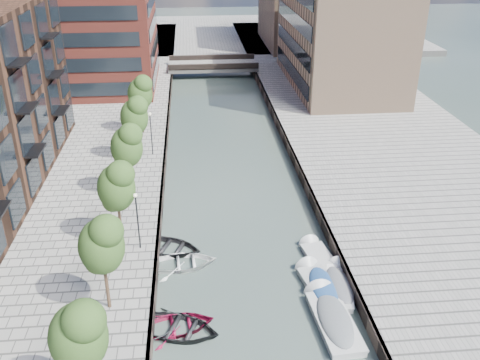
{
  "coord_description": "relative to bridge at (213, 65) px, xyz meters",
  "views": [
    {
      "loc": [
        -3.33,
        -6.87,
        20.96
      ],
      "look_at": [
        0.0,
        28.65,
        3.5
      ],
      "focal_mm": 40.0,
      "sensor_mm": 36.0,
      "label": 1
    }
  ],
  "objects": [
    {
      "name": "sloop_2",
      "position": [
        -4.66,
        -55.07,
        -1.39
      ],
      "size": [
        4.7,
        3.7,
        0.88
      ],
      "primitive_type": "imported",
      "rotation": [
        0.0,
        0.0,
        1.74
      ],
      "color": "maroon",
      "rests_on": "ground"
    },
    {
      "name": "sloop_1",
      "position": [
        -4.67,
        -55.37,
        -1.39
      ],
      "size": [
        5.85,
        5.04,
        1.02
      ],
      "primitive_type": "imported",
      "rotation": [
        0.0,
        0.0,
        1.21
      ],
      "color": "black",
      "rests_on": "ground"
    },
    {
      "name": "tree_1",
      "position": [
        -8.5,
        -61.0,
        3.92
      ],
      "size": [
        2.5,
        2.5,
        5.95
      ],
      "color": "#382619",
      "rests_on": "quay_left"
    },
    {
      "name": "tan_block_near",
      "position": [
        16.0,
        -10.0,
        6.61
      ],
      "size": [
        12.0,
        25.0,
        14.0
      ],
      "primitive_type": "cube",
      "color": "tan",
      "rests_on": "quay_right"
    },
    {
      "name": "far_closure",
      "position": [
        0.0,
        28.0,
        -0.89
      ],
      "size": [
        80.0,
        40.0,
        1.0
      ],
      "primitive_type": "cube",
      "color": "gray",
      "rests_on": "ground"
    },
    {
      "name": "car",
      "position": [
        11.77,
        -6.19,
        0.19
      ],
      "size": [
        1.6,
        3.51,
        1.17
      ],
      "primitive_type": "imported",
      "rotation": [
        0.0,
        0.0,
        0.06
      ],
      "color": "#B5B8BA",
      "rests_on": "quay_right"
    },
    {
      "name": "lamp_1",
      "position": [
        -7.2,
        -48.0,
        2.12
      ],
      "size": [
        0.24,
        0.24,
        4.12
      ],
      "color": "black",
      "rests_on": "quay_left"
    },
    {
      "name": "tree_6",
      "position": [
        -8.5,
        -26.0,
        3.92
      ],
      "size": [
        2.5,
        2.5,
        5.95
      ],
      "color": "#382619",
      "rests_on": "quay_left"
    },
    {
      "name": "tree_5",
      "position": [
        -8.5,
        -33.0,
        3.92
      ],
      "size": [
        2.5,
        2.5,
        5.95
      ],
      "color": "#382619",
      "rests_on": "quay_left"
    },
    {
      "name": "motorboat_4",
      "position": [
        5.51,
        -52.07,
        -1.2
      ],
      "size": [
        2.71,
        4.97,
        1.57
      ],
      "color": "white",
      "rests_on": "ground"
    },
    {
      "name": "sloop_4",
      "position": [
        -5.4,
        -46.99,
        -1.39
      ],
      "size": [
        5.75,
        4.97,
        1.0
      ],
      "primitive_type": "imported",
      "rotation": [
        0.0,
        0.0,
        1.19
      ],
      "color": "black",
      "rests_on": "ground"
    },
    {
      "name": "quay_wall_right",
      "position": [
        6.1,
        -32.0,
        -0.89
      ],
      "size": [
        0.25,
        140.0,
        1.0
      ],
      "primitive_type": "cube",
      "color": "#332823",
      "rests_on": "ground"
    },
    {
      "name": "lamp_2",
      "position": [
        -7.2,
        -32.0,
        2.12
      ],
      "size": [
        0.24,
        0.24,
        4.12
      ],
      "color": "black",
      "rests_on": "quay_left"
    },
    {
      "name": "motorboat_1",
      "position": [
        4.22,
        -55.19,
        -1.16
      ],
      "size": [
        2.37,
        5.88,
        1.92
      ],
      "color": "silver",
      "rests_on": "ground"
    },
    {
      "name": "tree_4",
      "position": [
        -8.5,
        -40.0,
        3.92
      ],
      "size": [
        2.5,
        2.5,
        5.95
      ],
      "color": "#382619",
      "rests_on": "quay_left"
    },
    {
      "name": "bridge",
      "position": [
        0.0,
        0.0,
        0.0
      ],
      "size": [
        13.0,
        6.0,
        1.3
      ],
      "color": "gray",
      "rests_on": "ground"
    },
    {
      "name": "quay_wall_left",
      "position": [
        -6.1,
        -32.0,
        -0.89
      ],
      "size": [
        0.25,
        140.0,
        1.0
      ],
      "primitive_type": "cube",
      "color": "#332823",
      "rests_on": "ground"
    },
    {
      "name": "motorboat_3",
      "position": [
        4.24,
        -52.19,
        -1.19
      ],
      "size": [
        2.63,
        5.28,
        1.68
      ],
      "color": "#AEAEAC",
      "rests_on": "ground"
    },
    {
      "name": "quay_right",
      "position": [
        16.0,
        -32.0,
        -0.89
      ],
      "size": [
        20.0,
        140.0,
        1.0
      ],
      "primitive_type": "cube",
      "color": "gray",
      "rests_on": "ground"
    },
    {
      "name": "tree_2",
      "position": [
        -8.5,
        -54.0,
        3.92
      ],
      "size": [
        2.5,
        2.5,
        5.95
      ],
      "color": "#382619",
      "rests_on": "quay_left"
    },
    {
      "name": "motorboat_2",
      "position": [
        4.86,
        -49.0,
        -1.3
      ],
      "size": [
        2.24,
        4.78,
        1.53
      ],
      "color": "#BCBBBA",
      "rests_on": "ground"
    },
    {
      "name": "sloop_3",
      "position": [
        -4.39,
        -48.95,
        -1.39
      ],
      "size": [
        4.84,
        3.64,
        0.95
      ],
      "primitive_type": "imported",
      "rotation": [
        0.0,
        0.0,
        1.65
      ],
      "color": "white",
      "rests_on": "ground"
    },
    {
      "name": "tree_3",
      "position": [
        -8.5,
        -47.0,
        3.92
      ],
      "size": [
        2.5,
        2.5,
        5.95
      ],
      "color": "#382619",
      "rests_on": "quay_left"
    },
    {
      "name": "water",
      "position": [
        0.0,
        -32.0,
        -1.39
      ],
      "size": [
        300.0,
        300.0,
        0.0
      ],
      "primitive_type": "plane",
      "color": "#38473F",
      "rests_on": "ground"
    }
  ]
}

